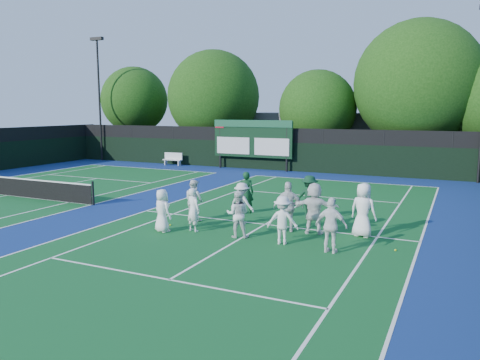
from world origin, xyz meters
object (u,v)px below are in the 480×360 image
at_px(scoreboard, 252,139).
at_px(bench, 173,159).
at_px(coach_left, 246,192).
at_px(tennis_net, 7,186).

relative_size(scoreboard, bench, 3.84).
height_order(scoreboard, bench, scoreboard).
height_order(scoreboard, coach_left, scoreboard).
bearing_deg(scoreboard, coach_left, -67.10).
xyz_separation_m(scoreboard, tennis_net, (-6.99, -14.59, -1.70)).
relative_size(scoreboard, tennis_net, 0.53).
bearing_deg(scoreboard, tennis_net, -115.60).
height_order(scoreboard, tennis_net, scoreboard).
height_order(tennis_net, coach_left, coach_left).
bearing_deg(coach_left, bench, -65.84).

